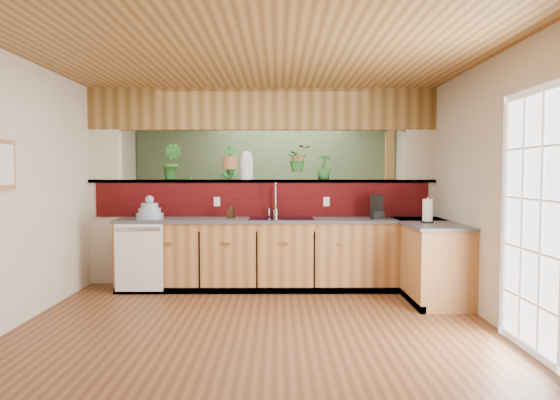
{
  "coord_description": "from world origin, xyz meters",
  "views": [
    {
      "loc": [
        0.21,
        -5.33,
        1.47
      ],
      "look_at": [
        0.23,
        0.7,
        1.15
      ],
      "focal_mm": 32.0,
      "sensor_mm": 36.0,
      "label": 1
    }
  ],
  "objects_px": {
    "soap_dispenser": "(231,211)",
    "coffee_maker": "(377,208)",
    "faucet": "(275,199)",
    "paper_towel": "(428,211)",
    "dish_stack": "(150,212)",
    "shelving_console": "(214,230)",
    "glass_jar": "(247,165)"
  },
  "relations": [
    {
      "from": "coffee_maker",
      "to": "shelving_console",
      "type": "xyz_separation_m",
      "value": [
        -2.36,
        2.27,
        -0.54
      ]
    },
    {
      "from": "faucet",
      "to": "soap_dispenser",
      "type": "distance_m",
      "value": 0.6
    },
    {
      "from": "coffee_maker",
      "to": "shelving_console",
      "type": "relative_size",
      "value": 0.19
    },
    {
      "from": "faucet",
      "to": "paper_towel",
      "type": "distance_m",
      "value": 1.91
    },
    {
      "from": "coffee_maker",
      "to": "paper_towel",
      "type": "distance_m",
      "value": 0.74
    },
    {
      "from": "dish_stack",
      "to": "shelving_console",
      "type": "distance_m",
      "value": 2.43
    },
    {
      "from": "dish_stack",
      "to": "shelving_console",
      "type": "height_order",
      "value": "dish_stack"
    },
    {
      "from": "faucet",
      "to": "dish_stack",
      "type": "bearing_deg",
      "value": -172.56
    },
    {
      "from": "dish_stack",
      "to": "paper_towel",
      "type": "height_order",
      "value": "same"
    },
    {
      "from": "dish_stack",
      "to": "paper_towel",
      "type": "distance_m",
      "value": 3.39
    },
    {
      "from": "soap_dispenser",
      "to": "coffee_maker",
      "type": "height_order",
      "value": "coffee_maker"
    },
    {
      "from": "coffee_maker",
      "to": "paper_towel",
      "type": "height_order",
      "value": "coffee_maker"
    },
    {
      "from": "coffee_maker",
      "to": "glass_jar",
      "type": "bearing_deg",
      "value": 179.5
    },
    {
      "from": "faucet",
      "to": "soap_dispenser",
      "type": "xyz_separation_m",
      "value": [
        -0.57,
        -0.13,
        -0.16
      ]
    },
    {
      "from": "soap_dispenser",
      "to": "paper_towel",
      "type": "height_order",
      "value": "paper_towel"
    },
    {
      "from": "coffee_maker",
      "to": "shelving_console",
      "type": "distance_m",
      "value": 3.32
    },
    {
      "from": "coffee_maker",
      "to": "glass_jar",
      "type": "distance_m",
      "value": 1.8
    },
    {
      "from": "coffee_maker",
      "to": "paper_towel",
      "type": "xyz_separation_m",
      "value": [
        0.48,
        -0.56,
        -0.0
      ]
    },
    {
      "from": "soap_dispenser",
      "to": "glass_jar",
      "type": "xyz_separation_m",
      "value": [
        0.18,
        0.34,
        0.59
      ]
    },
    {
      "from": "soap_dispenser",
      "to": "faucet",
      "type": "bearing_deg",
      "value": 12.49
    },
    {
      "from": "dish_stack",
      "to": "coffee_maker",
      "type": "xyz_separation_m",
      "value": [
        2.88,
        0.06,
        0.05
      ]
    },
    {
      "from": "faucet",
      "to": "coffee_maker",
      "type": "bearing_deg",
      "value": -6.48
    },
    {
      "from": "dish_stack",
      "to": "paper_towel",
      "type": "bearing_deg",
      "value": -8.54
    },
    {
      "from": "soap_dispenser",
      "to": "coffee_maker",
      "type": "relative_size",
      "value": 0.58
    },
    {
      "from": "dish_stack",
      "to": "soap_dispenser",
      "type": "xyz_separation_m",
      "value": [
        1.02,
        0.08,
        -0.0
      ]
    },
    {
      "from": "faucet",
      "to": "shelving_console",
      "type": "distance_m",
      "value": 2.46
    },
    {
      "from": "soap_dispenser",
      "to": "shelving_console",
      "type": "relative_size",
      "value": 0.11
    },
    {
      "from": "faucet",
      "to": "glass_jar",
      "type": "height_order",
      "value": "glass_jar"
    },
    {
      "from": "soap_dispenser",
      "to": "paper_towel",
      "type": "xyz_separation_m",
      "value": [
        2.34,
        -0.58,
        0.05
      ]
    },
    {
      "from": "faucet",
      "to": "paper_towel",
      "type": "bearing_deg",
      "value": -21.84
    },
    {
      "from": "paper_towel",
      "to": "glass_jar",
      "type": "xyz_separation_m",
      "value": [
        -2.16,
        0.93,
        0.55
      ]
    },
    {
      "from": "dish_stack",
      "to": "glass_jar",
      "type": "relative_size",
      "value": 0.89
    }
  ]
}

